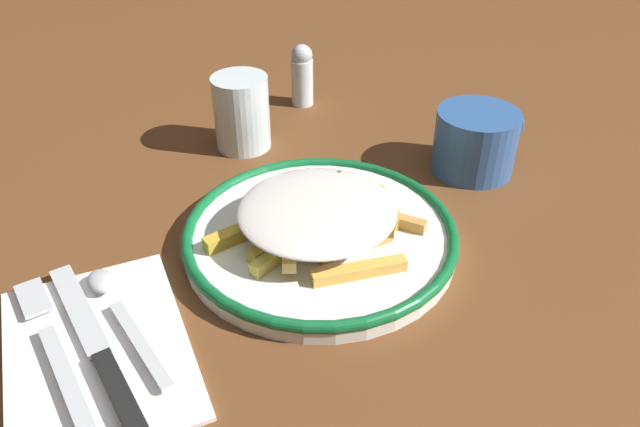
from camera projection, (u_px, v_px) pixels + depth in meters
ground_plane at (320, 244)px, 0.59m from camera, size 2.60×2.60×0.00m
plate at (320, 235)px, 0.58m from camera, size 0.26×0.26×0.02m
fries_heap at (318, 216)px, 0.56m from camera, size 0.20×0.15×0.04m
napkin at (97, 349)px, 0.47m from camera, size 0.15×0.20×0.01m
fork at (53, 347)px, 0.47m from camera, size 0.03×0.18×0.01m
knife at (103, 359)px, 0.46m from camera, size 0.04×0.21×0.01m
spoon at (116, 304)px, 0.50m from camera, size 0.04×0.15×0.01m
water_glass at (242, 113)px, 0.72m from camera, size 0.07×0.07×0.09m
coffee_mug at (476, 141)px, 0.68m from camera, size 0.11×0.09×0.07m
salt_shaker at (302, 75)px, 0.81m from camera, size 0.03×0.03×0.08m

